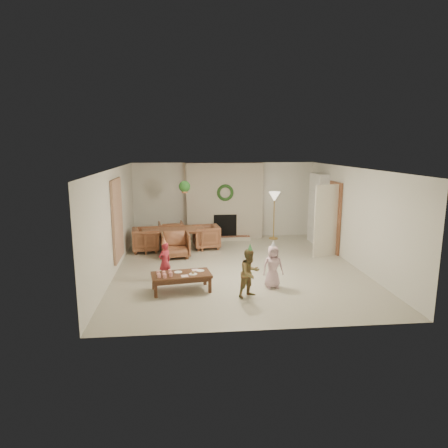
{
  "coord_description": "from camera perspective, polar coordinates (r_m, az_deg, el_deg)",
  "views": [
    {
      "loc": [
        -1.26,
        -9.52,
        3.02
      ],
      "look_at": [
        -0.3,
        0.4,
        1.05
      ],
      "focal_mm": 31.55,
      "sensor_mm": 36.0,
      "label": 1
    }
  ],
  "objects": [
    {
      "name": "floor_lamp_post",
      "position": [
        13.05,
        7.24,
        0.99
      ],
      "size": [
        0.03,
        0.03,
        1.41
      ],
      "primitive_type": "cylinder",
      "color": "gold",
      "rests_on": "floor"
    },
    {
      "name": "dining_chair_near",
      "position": [
        10.95,
        -7.03,
        -3.01
      ],
      "size": [
        0.83,
        0.85,
        0.7
      ],
      "primitive_type": "imported",
      "rotation": [
        0.0,
        0.0,
        0.11
      ],
      "color": "brown",
      "rests_on": "floor"
    },
    {
      "name": "books_row_mid",
      "position": [
        12.71,
        13.18,
        1.7
      ],
      "size": [
        0.2,
        0.44,
        0.24
      ],
      "primitive_type": "cube",
      "color": "#26548D",
      "rests_on": "bookshelf_shelf_b"
    },
    {
      "name": "hanging_plant_cord",
      "position": [
        11.06,
        -5.76,
        6.61
      ],
      "size": [
        0.01,
        0.01,
        0.7
      ],
      "primitive_type": "cylinder",
      "color": "tan",
      "rests_on": "ceiling"
    },
    {
      "name": "child_plaid",
      "position": [
        8.05,
        3.75,
        -7.1
      ],
      "size": [
        0.61,
        0.58,
        1.0
      ],
      "primitive_type": "imported",
      "rotation": [
        0.0,
        0.0,
        0.57
      ],
      "color": "brown",
      "rests_on": "floor"
    },
    {
      "name": "cup_a",
      "position": [
        8.22,
        -9.4,
        -7.4
      ],
      "size": [
        0.08,
        0.08,
        0.09
      ],
      "primitive_type": "cylinder",
      "rotation": [
        0.0,
        0.0,
        0.16
      ],
      "color": "white",
      "rests_on": "coffee_table_top"
    },
    {
      "name": "coffee_leg_fr",
      "position": [
        8.35,
        -2.07,
        -8.86
      ],
      "size": [
        0.08,
        0.08,
        0.32
      ],
      "primitive_type": "cube",
      "rotation": [
        0.0,
        0.0,
        0.16
      ],
      "color": "#4A2A18",
      "rests_on": "floor"
    },
    {
      "name": "coffee_table_top",
      "position": [
        8.43,
        -6.22,
        -7.35
      ],
      "size": [
        1.32,
        0.8,
        0.06
      ],
      "primitive_type": "cube",
      "rotation": [
        0.0,
        0.0,
        0.16
      ],
      "color": "#4A2A18",
      "rests_on": "floor"
    },
    {
      "name": "bookshelf_shelf_c",
      "position": [
        12.63,
        13.39,
        2.82
      ],
      "size": [
        0.3,
        0.92,
        0.03
      ],
      "primitive_type": "cube",
      "color": "white",
      "rests_on": "bookshelf_carcass"
    },
    {
      "name": "floor_lamp_base",
      "position": [
        13.19,
        7.17,
        -2.07
      ],
      "size": [
        0.29,
        0.29,
        0.03
      ],
      "primitive_type": "cylinder",
      "color": "gold",
      "rests_on": "floor"
    },
    {
      "name": "fireplace_firebox",
      "position": [
        12.96,
        0.16,
        -0.25
      ],
      "size": [
        0.75,
        0.12,
        0.75
      ],
      "primitive_type": "cube",
      "color": "black",
      "rests_on": "floor"
    },
    {
      "name": "bookshelf_shelf_a",
      "position": [
        12.77,
        13.23,
        -0.73
      ],
      "size": [
        0.3,
        0.92,
        0.03
      ],
      "primitive_type": "cube",
      "color": "white",
      "rests_on": "bookshelf_carcass"
    },
    {
      "name": "dining_table",
      "position": [
        11.73,
        -7.38,
        -2.24
      ],
      "size": [
        1.9,
        1.2,
        0.63
      ],
      "primitive_type": "imported",
      "rotation": [
        0.0,
        0.0,
        0.11
      ],
      "color": "brown",
      "rests_on": "floor"
    },
    {
      "name": "party_hat_pink",
      "position": [
        8.47,
        7.18,
        -2.89
      ],
      "size": [
        0.13,
        0.13,
        0.17
      ],
      "primitive_type": "cone",
      "rotation": [
        0.0,
        0.0,
        -0.1
      ],
      "color": "silver",
      "rests_on": "child_pink"
    },
    {
      "name": "bookshelf_shelf_d",
      "position": [
        12.58,
        13.47,
        4.63
      ],
      "size": [
        0.3,
        0.92,
        0.03
      ],
      "primitive_type": "cube",
      "color": "white",
      "rests_on": "bookshelf_carcass"
    },
    {
      "name": "dining_chair_left",
      "position": [
        11.69,
        -11.26,
        -2.24
      ],
      "size": [
        0.85,
        0.83,
        0.7
      ],
      "primitive_type": "imported",
      "rotation": [
        0.0,
        0.0,
        1.68
      ],
      "color": "brown",
      "rests_on": "floor"
    },
    {
      "name": "door_leaf",
      "position": [
        11.22,
        14.59,
        0.44
      ],
      "size": [
        0.77,
        0.32,
        2.0
      ],
      "primitive_type": "cube",
      "rotation": [
        0.0,
        0.0,
        -1.22
      ],
      "color": "beige",
      "rests_on": "floor"
    },
    {
      "name": "wall_front",
      "position": [
        6.4,
        6.08,
        -4.95
      ],
      "size": [
        7.0,
        0.0,
        7.0
      ],
      "primitive_type": "plane",
      "rotation": [
        -1.57,
        0.0,
        0.0
      ],
      "color": "silver",
      "rests_on": "floor"
    },
    {
      "name": "cup_f",
      "position": [
        8.45,
        -7.85,
        -6.83
      ],
      "size": [
        0.08,
        0.08,
        0.09
      ],
      "primitive_type": "cylinder",
      "rotation": [
        0.0,
        0.0,
        0.16
      ],
      "color": "white",
      "rests_on": "coffee_table_top"
    },
    {
      "name": "wall_left",
      "position": [
        9.84,
        -15.61,
        0.4
      ],
      "size": [
        0.0,
        7.0,
        7.0
      ],
      "primitive_type": "plane",
      "rotation": [
        1.57,
        0.0,
        1.57
      ],
      "color": "silver",
      "rests_on": "floor"
    },
    {
      "name": "cup_d",
      "position": [
        8.36,
        -8.71,
        -7.04
      ],
      "size": [
        0.08,
        0.08,
        0.09
      ],
      "primitive_type": "cylinder",
      "rotation": [
        0.0,
        0.0,
        0.16
      ],
      "color": "white",
      "rests_on": "coffee_table_top"
    },
    {
      "name": "fireplace_hearth",
      "position": [
        12.88,
        0.23,
        -2.1
      ],
      "size": [
        1.6,
        0.3,
        0.12
      ],
      "primitive_type": "cube",
      "color": "brown",
      "rests_on": "floor"
    },
    {
      "name": "ceiling",
      "position": [
        9.62,
        2.03,
        8.07
      ],
      "size": [
        7.0,
        7.0,
        0.0
      ],
      "primitive_type": "plane",
      "rotation": [
        3.14,
        0.0,
        0.0
      ],
      "color": "white",
      "rests_on": "wall_back"
    },
    {
      "name": "bookshelf_shelf_b",
      "position": [
        12.7,
        13.31,
        1.04
      ],
      "size": [
        0.3,
        0.92,
        0.03
      ],
      "primitive_type": "cube",
      "color": "white",
      "rests_on": "bookshelf_carcass"
    },
    {
      "name": "books_row_lower",
      "position": [
        12.6,
        13.38,
        -0.25
      ],
      "size": [
        0.2,
        0.4,
        0.24
      ],
      "primitive_type": "cube",
      "color": "#A43C1E",
      "rests_on": "bookshelf_shelf_a"
    },
    {
      "name": "fireplace_wreath",
      "position": [
        12.74,
        0.18,
        4.56
      ],
      "size": [
        0.54,
        0.1,
        0.54
      ],
      "primitive_type": "torus",
      "rotation": [
        1.57,
        0.0,
        0.0
      ],
      "color": "#1B4018",
      "rests_on": "fireplace_mass"
    },
    {
      "name": "napkin_right",
      "position": [
        8.63,
        -4.19,
        -6.65
      ],
      "size": [
        0.16,
        0.16,
        0.01
      ],
      "primitive_type": "cube",
      "rotation": [
        0.0,
        0.0,
        0.16
      ],
      "color": "#F5B4B9",
      "rests_on": "coffee_table_top"
    },
    {
      "name": "wall_back",
      "position": [
        13.2,
        -0.01,
        3.48
      ],
      "size": [
        7.0,
        0.0,
        7.0
      ],
      "primitive_type": "plane",
      "rotation": [
        1.57,
        0.0,
        0.0
      ],
      "color": "silver",
      "rests_on": "floor"
    },
    {
      "name": "coffee_table_apron",
      "position": [
        8.45,
        -6.21,
        -7.78
      ],
      "size": [
        1.21,
        0.69,
        0.08
      ],
      "primitive_type": "cube",
      "rotation": [
        0.0,
        0.0,
        0.16
      ],
      "color": "#4A2A18",
      "rests_on": "floor"
    },
    {
      "name": "dining_chair_right",
      "position": [
        11.84,
        -2.6,
        -1.86
      ],
      "size": [
        0.85,
        0.83,
        0.7
      ],
      "primitive_type": "imported",
      "rotation": [
        0.0,
        0.0,
        -1.46
      ],
      "color": "brown",
      "rests_on": "floor"
    },
    {
      "name": "party_hat_plaid",
      "position": [
        7.9,
        3.8,
        -3.39
      ],
      "size": [
        0.14,
        0.14,
        0.16
      ],
      "primitive_type": "cone",
      "rotation": [
        0.0,
        0.0,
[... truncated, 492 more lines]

